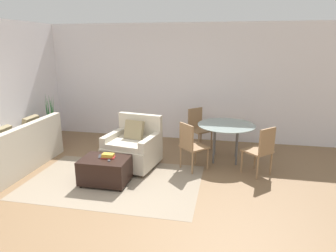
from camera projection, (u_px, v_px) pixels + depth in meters
The scene contains 15 objects.
ground_plane at pixel (109, 206), 4.36m from camera, with size 20.00×20.00×0.00m, color brown.
wall_back at pixel (161, 82), 7.24m from camera, with size 12.00×0.06×2.75m.
wall_left at pixel (3, 91), 5.94m from camera, with size 0.06×12.00×2.75m.
area_rug at pixel (114, 181), 5.14m from camera, with size 2.93×1.90×0.01m.
couch at pixel (16, 153), 5.61m from camera, with size 0.85×1.99×0.91m.
armchair at pixel (133, 148), 5.70m from camera, with size 1.03×1.02×0.96m.
ottoman at pixel (105, 170), 5.02m from camera, with size 0.79×0.57×0.44m.
book_stack at pixel (108, 156), 4.99m from camera, with size 0.23×0.15×0.07m.
tv_remote_primary at pixel (109, 160), 4.90m from camera, with size 0.09×0.14×0.01m.
tv_remote_secondary at pixel (100, 156), 5.06m from camera, with size 0.09×0.17×0.01m.
potted_plant at pixel (52, 132), 6.99m from camera, with size 0.38×0.38×1.22m.
dining_table at pixel (226, 128), 5.92m from camera, with size 1.13×1.13×0.74m.
dining_chair_near_left at pixel (191, 143), 5.49m from camera, with size 0.59×0.59×0.90m.
dining_chair_near_right at pixel (262, 148), 5.25m from camera, with size 0.59×0.59×0.90m.
dining_chair_far_left at pixel (198, 126), 6.67m from camera, with size 0.59×0.59×0.90m.
Camera 1 is at (1.61, -3.64, 2.29)m, focal length 32.00 mm.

